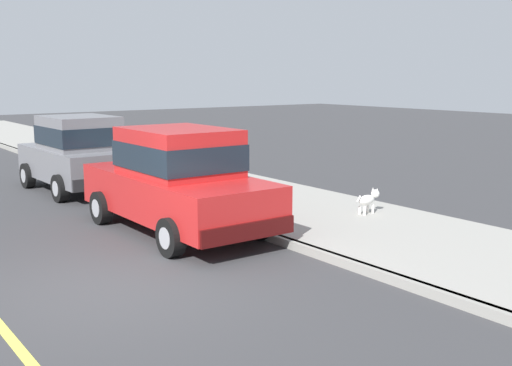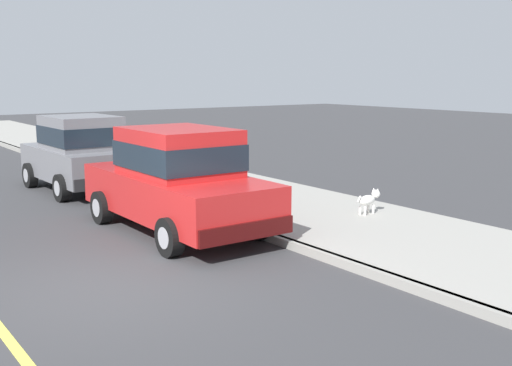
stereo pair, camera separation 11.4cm
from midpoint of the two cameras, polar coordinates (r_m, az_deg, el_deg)
ground_plane at (r=8.80m, az=-12.77°, el=-9.31°), size 80.00×80.00×0.00m
curb at (r=10.37m, az=3.76°, el=-5.72°), size 0.16×64.00×0.14m
sidewalk at (r=11.57m, az=10.69°, el=-4.23°), size 3.60×64.00×0.14m
car_red_sedan at (r=11.41m, az=-6.97°, el=0.36°), size 2.05×4.61×1.92m
car_grey_hatchback at (r=15.98m, az=-15.74°, el=2.75°), size 2.02×3.84×1.88m
dog_white at (r=12.50m, az=10.62°, el=-1.49°), size 0.75×0.26×0.49m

